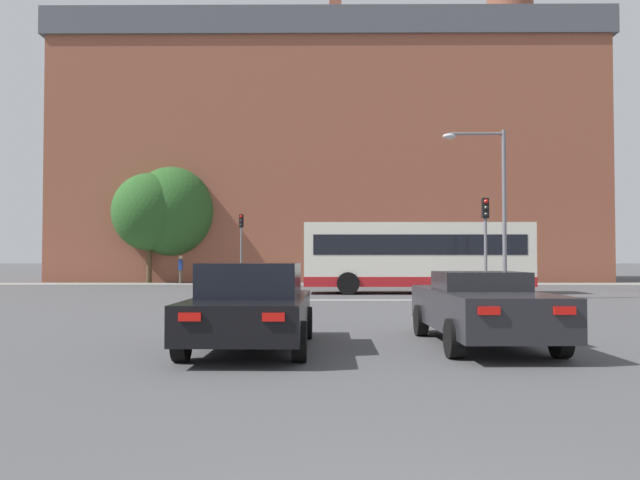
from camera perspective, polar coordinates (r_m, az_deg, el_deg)
stop_line_strip at (r=24.14m, az=2.18°, el=-5.50°), size 8.92×0.30×0.01m
far_pavement at (r=39.16m, az=1.51°, el=-4.04°), size 69.91×2.50×0.01m
brick_civic_building at (r=47.53m, az=0.88°, el=7.97°), size 39.25×10.60×24.68m
car_saloon_left at (r=11.19m, az=-6.26°, el=-5.98°), size 2.09×4.58×1.52m
car_roadster_right at (r=11.94m, az=14.56°, el=-5.97°), size 2.04×4.80×1.36m
bus_crossing_lead at (r=29.00m, az=8.79°, el=-1.44°), size 10.28×2.66×3.21m
traffic_light_far_left at (r=39.06m, az=-7.22°, el=0.24°), size 0.26×0.31×4.35m
traffic_light_near_right at (r=25.42m, az=14.90°, el=0.82°), size 0.26×0.31×3.99m
street_lamp_junction at (r=25.23m, az=15.48°, el=4.11°), size 2.46×0.36×6.63m
pedestrian_waiting at (r=40.81m, az=-12.63°, el=-2.43°), size 0.26×0.40×1.78m
tree_by_building at (r=43.58m, az=-13.34°, el=2.53°), size 5.80×5.80×7.83m
tree_kerbside at (r=42.96m, az=-15.32°, el=2.48°), size 4.91×4.91×7.28m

